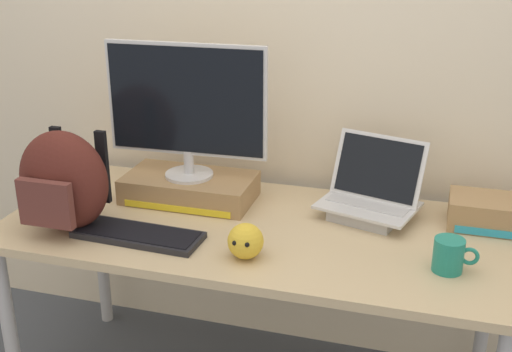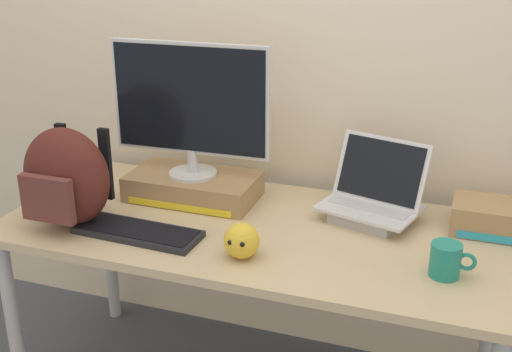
{
  "view_description": "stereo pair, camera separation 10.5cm",
  "coord_description": "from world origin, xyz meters",
  "px_view_note": "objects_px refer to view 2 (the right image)",
  "views": [
    {
      "loc": [
        0.56,
        -1.91,
        1.69
      ],
      "look_at": [
        0.0,
        0.0,
        0.91
      ],
      "focal_mm": 45.93,
      "sensor_mm": 36.0,
      "label": 1
    },
    {
      "loc": [
        0.66,
        -1.88,
        1.69
      ],
      "look_at": [
        0.0,
        0.0,
        0.91
      ],
      "focal_mm": 45.93,
      "sensor_mm": 36.0,
      "label": 2
    }
  ],
  "objects_px": {
    "coffee_mug": "(446,260)",
    "toner_box_cyan": "(502,219)",
    "desktop_monitor": "(190,106)",
    "messenger_backpack": "(66,178)",
    "external_keyboard": "(138,232)",
    "plush_toy": "(242,241)",
    "cell_phone": "(94,193)",
    "toner_box_yellow": "(193,186)",
    "open_laptop": "(372,204)"
  },
  "relations": [
    {
      "from": "coffee_mug",
      "to": "toner_box_cyan",
      "type": "relative_size",
      "value": 0.41
    },
    {
      "from": "desktop_monitor",
      "to": "messenger_backpack",
      "type": "bearing_deg",
      "value": -133.79
    },
    {
      "from": "external_keyboard",
      "to": "toner_box_cyan",
      "type": "relative_size",
      "value": 1.34
    },
    {
      "from": "coffee_mug",
      "to": "plush_toy",
      "type": "distance_m",
      "value": 0.6
    },
    {
      "from": "desktop_monitor",
      "to": "cell_phone",
      "type": "height_order",
      "value": "desktop_monitor"
    },
    {
      "from": "plush_toy",
      "to": "coffee_mug",
      "type": "bearing_deg",
      "value": 8.5
    },
    {
      "from": "desktop_monitor",
      "to": "plush_toy",
      "type": "distance_m",
      "value": 0.58
    },
    {
      "from": "coffee_mug",
      "to": "cell_phone",
      "type": "relative_size",
      "value": 0.82
    },
    {
      "from": "cell_phone",
      "to": "toner_box_cyan",
      "type": "relative_size",
      "value": 0.5
    },
    {
      "from": "toner_box_cyan",
      "to": "cell_phone",
      "type": "bearing_deg",
      "value": -173.59
    },
    {
      "from": "toner_box_cyan",
      "to": "external_keyboard",
      "type": "bearing_deg",
      "value": -159.91
    },
    {
      "from": "external_keyboard",
      "to": "plush_toy",
      "type": "bearing_deg",
      "value": -1.63
    },
    {
      "from": "toner_box_yellow",
      "to": "toner_box_cyan",
      "type": "bearing_deg",
      "value": 3.67
    },
    {
      "from": "toner_box_yellow",
      "to": "coffee_mug",
      "type": "bearing_deg",
      "value": -16.87
    },
    {
      "from": "external_keyboard",
      "to": "plush_toy",
      "type": "distance_m",
      "value": 0.38
    },
    {
      "from": "external_keyboard",
      "to": "messenger_backpack",
      "type": "bearing_deg",
      "value": -177.52
    },
    {
      "from": "messenger_backpack",
      "to": "plush_toy",
      "type": "height_order",
      "value": "messenger_backpack"
    },
    {
      "from": "messenger_backpack",
      "to": "coffee_mug",
      "type": "relative_size",
      "value": 2.58
    },
    {
      "from": "open_laptop",
      "to": "plush_toy",
      "type": "height_order",
      "value": "open_laptop"
    },
    {
      "from": "desktop_monitor",
      "to": "coffee_mug",
      "type": "bearing_deg",
      "value": -18.99
    },
    {
      "from": "coffee_mug",
      "to": "external_keyboard",
      "type": "bearing_deg",
      "value": -176.39
    },
    {
      "from": "coffee_mug",
      "to": "toner_box_cyan",
      "type": "xyz_separation_m",
      "value": [
        0.15,
        0.35,
        -0.0
      ]
    },
    {
      "from": "desktop_monitor",
      "to": "toner_box_yellow",
      "type": "bearing_deg",
      "value": 90.76
    },
    {
      "from": "plush_toy",
      "to": "toner_box_cyan",
      "type": "xyz_separation_m",
      "value": [
        0.75,
        0.44,
        -0.01
      ]
    },
    {
      "from": "messenger_backpack",
      "to": "open_laptop",
      "type": "bearing_deg",
      "value": 21.45
    },
    {
      "from": "open_laptop",
      "to": "external_keyboard",
      "type": "distance_m",
      "value": 0.79
    },
    {
      "from": "desktop_monitor",
      "to": "open_laptop",
      "type": "bearing_deg",
      "value": 1.11
    },
    {
      "from": "cell_phone",
      "to": "messenger_backpack",
      "type": "bearing_deg",
      "value": -85.74
    },
    {
      "from": "toner_box_yellow",
      "to": "messenger_backpack",
      "type": "height_order",
      "value": "messenger_backpack"
    },
    {
      "from": "toner_box_yellow",
      "to": "desktop_monitor",
      "type": "distance_m",
      "value": 0.31
    },
    {
      "from": "desktop_monitor",
      "to": "toner_box_cyan",
      "type": "relative_size",
      "value": 1.81
    },
    {
      "from": "open_laptop",
      "to": "messenger_backpack",
      "type": "xyz_separation_m",
      "value": [
        -0.95,
        -0.38,
        0.11
      ]
    },
    {
      "from": "external_keyboard",
      "to": "messenger_backpack",
      "type": "xyz_separation_m",
      "value": [
        -0.26,
        0.0,
        0.16
      ]
    },
    {
      "from": "desktop_monitor",
      "to": "external_keyboard",
      "type": "relative_size",
      "value": 1.36
    },
    {
      "from": "coffee_mug",
      "to": "cell_phone",
      "type": "bearing_deg",
      "value": 171.77
    },
    {
      "from": "toner_box_cyan",
      "to": "toner_box_yellow",
      "type": "bearing_deg",
      "value": -176.33
    },
    {
      "from": "messenger_backpack",
      "to": "coffee_mug",
      "type": "bearing_deg",
      "value": 2.72
    },
    {
      "from": "open_laptop",
      "to": "external_keyboard",
      "type": "bearing_deg",
      "value": -136.12
    },
    {
      "from": "desktop_monitor",
      "to": "coffee_mug",
      "type": "xyz_separation_m",
      "value": [
        0.92,
        -0.28,
        -0.3
      ]
    },
    {
      "from": "toner_box_yellow",
      "to": "cell_phone",
      "type": "relative_size",
      "value": 2.91
    },
    {
      "from": "desktop_monitor",
      "to": "cell_phone",
      "type": "xyz_separation_m",
      "value": [
        -0.37,
        -0.09,
        -0.35
      ]
    },
    {
      "from": "cell_phone",
      "to": "plush_toy",
      "type": "height_order",
      "value": "plush_toy"
    },
    {
      "from": "cell_phone",
      "to": "plush_toy",
      "type": "bearing_deg",
      "value": -32.51
    },
    {
      "from": "toner_box_yellow",
      "to": "messenger_backpack",
      "type": "bearing_deg",
      "value": -131.5
    },
    {
      "from": "toner_box_yellow",
      "to": "open_laptop",
      "type": "relative_size",
      "value": 1.26
    },
    {
      "from": "toner_box_yellow",
      "to": "open_laptop",
      "type": "bearing_deg",
      "value": 3.19
    },
    {
      "from": "coffee_mug",
      "to": "plush_toy",
      "type": "height_order",
      "value": "plush_toy"
    },
    {
      "from": "desktop_monitor",
      "to": "open_laptop",
      "type": "xyz_separation_m",
      "value": [
        0.65,
        0.04,
        -0.3
      ]
    },
    {
      "from": "cell_phone",
      "to": "plush_toy",
      "type": "distance_m",
      "value": 0.75
    },
    {
      "from": "messenger_backpack",
      "to": "toner_box_cyan",
      "type": "xyz_separation_m",
      "value": [
        1.38,
        0.41,
        -0.12
      ]
    }
  ]
}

